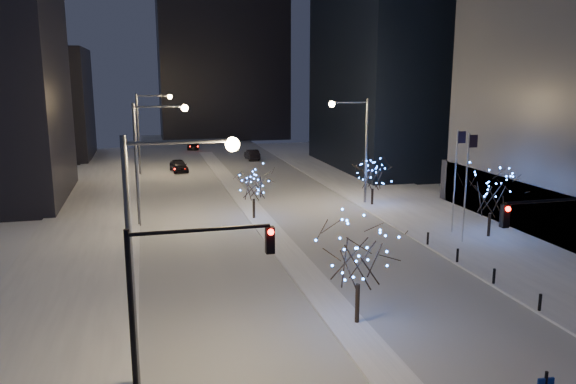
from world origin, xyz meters
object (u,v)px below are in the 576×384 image
object	(u,v)px
car_mid	(252,155)
car_far	(193,145)
street_lamp_east	(358,137)
holiday_tree_plaza_near	(492,192)
street_lamp_w_near	(157,226)
traffic_signal_west	(176,287)
holiday_tree_median_far	(254,184)
traffic_signal_east	(570,244)
car_near	(179,166)
street_lamp_w_far	(147,122)
holiday_tree_plaza_far	(373,175)
street_lamp_w_mid	(149,147)
holiday_tree_median_near	(359,254)

from	to	relation	value
car_mid	car_far	distance (m)	15.82
street_lamp_east	holiday_tree_plaza_near	world-z (taller)	street_lamp_east
street_lamp_w_near	traffic_signal_west	size ratio (longest dim) A/B	1.43
holiday_tree_median_far	holiday_tree_plaza_near	distance (m)	19.02
traffic_signal_west	traffic_signal_east	bearing A→B (deg)	3.29
car_mid	car_near	bearing A→B (deg)	35.09
street_lamp_east	car_near	bearing A→B (deg)	123.53
traffic_signal_west	car_mid	world-z (taller)	traffic_signal_west
street_lamp_east	traffic_signal_west	distance (m)	35.30
street_lamp_w_far	traffic_signal_west	distance (m)	52.04
holiday_tree_plaza_near	holiday_tree_plaza_far	world-z (taller)	holiday_tree_plaza_near
street_lamp_w_mid	holiday_tree_median_far	world-z (taller)	street_lamp_w_mid
street_lamp_w_mid	street_lamp_east	distance (m)	19.26
car_mid	holiday_tree_plaza_near	distance (m)	45.53
car_mid	holiday_tree_plaza_far	distance (m)	32.70
street_lamp_w_far	traffic_signal_east	distance (m)	54.07
holiday_tree_plaza_near	car_far	bearing A→B (deg)	106.44
street_lamp_w_near	street_lamp_w_far	bearing A→B (deg)	90.00
street_lamp_east	car_far	world-z (taller)	street_lamp_east
car_near	car_far	bearing A→B (deg)	73.25
holiday_tree_median_near	holiday_tree_median_far	bearing A→B (deg)	92.64
street_lamp_east	car_mid	bearing A→B (deg)	97.67
car_mid	holiday_tree_median_near	size ratio (longest dim) A/B	0.83
street_lamp_east	traffic_signal_east	xyz separation A→B (m)	(-1.14, -29.00, -1.69)
car_near	car_far	xyz separation A→B (m)	(3.70, 22.10, -0.10)
holiday_tree_median_near	holiday_tree_plaza_near	world-z (taller)	holiday_tree_median_near
car_near	car_mid	bearing A→B (deg)	28.95
street_lamp_w_far	holiday_tree_median_far	distance (m)	26.86
street_lamp_w_near	holiday_tree_median_far	size ratio (longest dim) A/B	2.24
street_lamp_east	traffic_signal_east	world-z (taller)	street_lamp_east
street_lamp_w_far	car_near	xyz separation A→B (m)	(3.74, 1.06, -5.71)
holiday_tree_plaza_near	street_lamp_east	bearing A→B (deg)	113.15
street_lamp_w_mid	traffic_signal_west	bearing A→B (deg)	-88.94
car_near	holiday_tree_median_near	size ratio (longest dim) A/B	0.86
street_lamp_w_near	holiday_tree_median_far	bearing A→B (deg)	71.16
holiday_tree_plaza_far	traffic_signal_west	bearing A→B (deg)	-124.27
car_near	street_lamp_w_mid	bearing A→B (deg)	-105.40
traffic_signal_east	car_far	world-z (taller)	traffic_signal_east
street_lamp_w_mid	holiday_tree_plaza_near	world-z (taller)	street_lamp_w_mid
traffic_signal_east	holiday_tree_median_far	size ratio (longest dim) A/B	1.57
traffic_signal_west	car_near	world-z (taller)	traffic_signal_west
street_lamp_w_far	traffic_signal_east	bearing A→B (deg)	-70.68
car_far	car_near	bearing A→B (deg)	-94.13
holiday_tree_plaza_near	holiday_tree_plaza_far	distance (m)	12.98
traffic_signal_west	holiday_tree_median_near	xyz separation A→B (m)	(8.94, 5.06, -1.07)
car_mid	holiday_tree_median_near	distance (m)	56.46
car_mid	holiday_tree_median_far	distance (m)	35.11
traffic_signal_west	holiday_tree_plaza_near	xyz separation A→B (m)	(24.16, 16.82, -1.20)
holiday_tree_median_far	holiday_tree_median_near	bearing A→B (deg)	-87.36
street_lamp_w_mid	holiday_tree_plaza_near	xyz separation A→B (m)	(24.66, -10.19, -2.94)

